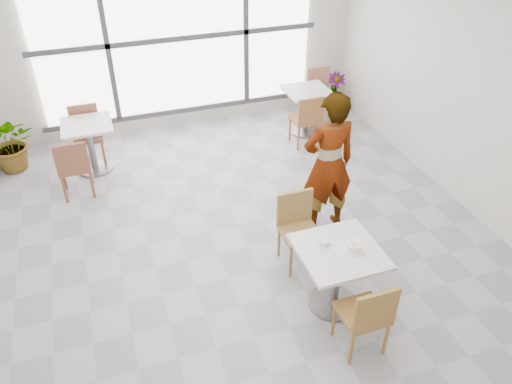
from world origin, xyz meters
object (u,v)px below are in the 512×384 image
object	(u,v)px
oatmeal_bowl	(354,246)
bg_chair_left_near	(74,165)
chair_near	(368,314)
plant_right	(334,91)
bg_table_right	(307,105)
bg_chair_left_far	(87,131)
bg_table_left	(90,140)
person	(328,164)
chair_far	(298,224)
bg_chair_right_far	(320,90)
main_table	(337,267)
bg_chair_right_near	(308,118)
coffee_cup	(323,244)
plant_left	(11,143)

from	to	relation	value
oatmeal_bowl	bg_chair_left_near	bearing A→B (deg)	130.58
chair_near	plant_right	bearing A→B (deg)	-113.24
bg_table_right	bg_chair_left_far	world-z (taller)	bg_chair_left_far
oatmeal_bowl	bg_table_left	size ratio (longest dim) A/B	0.28
chair_near	person	distance (m)	2.00
chair_far	bg_chair_left_far	distance (m)	3.74
bg_chair_right_far	plant_right	size ratio (longest dim) A/B	1.32
main_table	bg_chair_right_near	world-z (taller)	bg_chair_right_near
bg_chair_right_near	bg_chair_right_far	distance (m)	1.12
chair_far	coffee_cup	xyz separation A→B (m)	(-0.04, -0.70, 0.28)
chair_near	bg_chair_left_near	distance (m)	4.29
oatmeal_bowl	bg_chair_left_far	bearing A→B (deg)	120.53
bg_table_left	bg_table_right	distance (m)	3.45
coffee_cup	bg_table_left	size ratio (longest dim) A/B	0.21
main_table	chair_near	world-z (taller)	chair_near
chair_far	bg_table_right	world-z (taller)	chair_far
coffee_cup	plant_right	distance (m)	4.85
bg_table_right	bg_chair_right_near	size ratio (longest dim) A/B	0.86
oatmeal_bowl	plant_left	world-z (taller)	plant_left
bg_chair_left_near	plant_left	size ratio (longest dim) A/B	1.03
chair_far	bg_table_left	size ratio (longest dim) A/B	1.16
chair_near	bg_chair_left_far	xyz separation A→B (m)	(-2.19, 4.52, 0.00)
coffee_cup	plant_left	size ratio (longest dim) A/B	0.19
bg_table_right	bg_chair_left_far	bearing A→B (deg)	176.38
bg_table_right	bg_chair_left_near	world-z (taller)	bg_chair_left_near
chair_near	bg_table_left	distance (m)	4.74
bg_table_left	plant_right	xyz separation A→B (m)	(4.31, 0.77, -0.16)
oatmeal_bowl	coffee_cup	distance (m)	0.29
bg_table_left	bg_table_right	bearing A→B (deg)	1.28
oatmeal_bowl	plant_right	xyz separation A→B (m)	(2.01, 4.40, -0.46)
person	bg_chair_right_far	world-z (taller)	person
chair_near	person	xyz separation A→B (m)	(0.48, 1.90, 0.40)
main_table	coffee_cup	xyz separation A→B (m)	(-0.13, 0.10, 0.26)
bg_chair_right_near	plant_right	xyz separation A→B (m)	(1.04, 1.15, -0.17)
bg_table_right	person	bearing A→B (deg)	-108.43
chair_near	bg_chair_left_near	size ratio (longest dim) A/B	1.00
chair_far	person	bearing A→B (deg)	39.55
chair_far	bg_chair_right_far	bearing A→B (deg)	61.39
chair_far	coffee_cup	size ratio (longest dim) A/B	5.47
bg_table_right	bg_chair_left_far	distance (m)	3.48
oatmeal_bowl	bg_table_right	xyz separation A→B (m)	(1.15, 3.71, -0.31)
bg_chair_right_far	plant_left	size ratio (longest dim) A/B	1.03
main_table	bg_chair_right_near	bearing A→B (deg)	71.21
plant_left	plant_right	xyz separation A→B (m)	(5.40, 0.36, -0.10)
bg_chair_right_far	oatmeal_bowl	bearing A→B (deg)	-110.99
bg_chair_right_near	plant_right	size ratio (longest dim) A/B	1.32
bg_table_right	bg_chair_right_far	xyz separation A→B (m)	(0.45, 0.47, 0.01)
bg_chair_left_near	bg_chair_right_near	size ratio (longest dim) A/B	1.00
person	bg_chair_right_near	bearing A→B (deg)	-107.61
bg_chair_left_far	oatmeal_bowl	bearing A→B (deg)	-59.47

